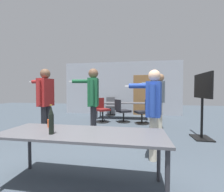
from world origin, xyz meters
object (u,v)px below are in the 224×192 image
Objects in this scene: person_far_watching at (153,106)px; office_chair_far_right at (144,113)px; office_chair_side_rolled at (102,111)px; beer_bottle at (51,120)px; office_chair_mid_tucked at (110,107)px; person_center_tall at (45,97)px; person_left_plaid at (160,95)px; person_near_casual at (93,97)px; tv_screen at (202,98)px; office_chair_near_pushed at (122,112)px; drink_cup at (50,123)px.

person_far_watching is 1.81× the size of office_chair_far_right.
office_chair_side_rolled is 2.65× the size of beer_bottle.
office_chair_mid_tucked is (-1.63, 4.68, -0.56)m from person_far_watching.
person_center_tall is 3.52m from office_chair_far_right.
beer_bottle is at bearing 85.06° from office_chair_mid_tucked.
person_left_plaid is at bearing 123.26° from office_chair_mid_tucked.
person_near_casual reaches higher than beer_bottle.
office_chair_far_right is (-0.49, 0.63, -0.69)m from person_left_plaid.
office_chair_near_pushed is (-2.26, 1.65, -0.65)m from tv_screen.
person_left_plaid is 3.73m from drink_cup.
person_far_watching is 1.71× the size of office_chair_side_rolled.
person_near_casual is at bearing 130.68° from person_left_plaid.
office_chair_far_right is at bearing 132.41° from office_chair_side_rolled.
person_far_watching is at bearing 40.74° from beer_bottle.
tv_screen is 3.72m from beer_bottle.
person_left_plaid reaches higher than office_chair_side_rolled.
person_left_plaid is 1.88× the size of office_chair_side_rolled.
office_chair_far_right is 4.07m from drink_cup.
office_chair_side_rolled is at bearing -120.27° from office_chair_near_pushed.
person_near_casual is (-2.76, -0.63, 0.04)m from tv_screen.
person_center_tall is at bearing 125.75° from drink_cup.
person_center_tall reaches higher than office_chair_far_right.
drink_cup is (-0.17, -1.59, -0.32)m from person_near_casual.
person_near_casual is (1.18, 0.18, 0.00)m from person_center_tall.
beer_bottle is 0.40m from drink_cup.
office_chair_mid_tucked is 1.00× the size of office_chair_far_right.
person_near_casual is 2.33m from office_chair_side_rolled.
office_chair_side_rolled is at bearing 80.31° from office_chair_mid_tucked.
person_near_casual is at bearing 73.17° from person_far_watching.
office_chair_far_right is at bearing 124.45° from office_chair_mid_tucked.
person_left_plaid reaches higher than beer_bottle.
person_near_casual is at bearing 124.99° from office_chair_far_right.
beer_bottle reaches higher than office_chair_near_pushed.
person_far_watching is at bearing 73.44° from office_chair_side_rolled.
person_left_plaid is 1.66m from office_chair_near_pushed.
drink_cup is (0.14, -3.81, 0.32)m from office_chair_side_rolled.
person_far_watching is at bearing 101.33° from office_chair_mid_tucked.
office_chair_side_rolled reaches higher than drink_cup.
beer_bottle is at bearing -56.10° from drink_cup.
person_center_tall is at bearing 109.73° from office_chair_far_right.
tv_screen is at bearing 43.03° from beer_bottle.
office_chair_far_right reaches higher than drink_cup.
person_center_tall reaches higher than drink_cup.
office_chair_side_rolled reaches higher than office_chair_far_right.
person_center_tall is at bearing 69.42° from office_chair_mid_tucked.
office_chair_side_rolled reaches higher than office_chair_near_pushed.
office_chair_far_right is 1.65m from office_chair_side_rolled.
office_chair_side_rolled is (-0.05, -1.71, 0.04)m from office_chair_mid_tucked.
office_chair_side_rolled is (-1.69, 2.98, -0.53)m from person_far_watching.
person_center_tall reaches higher than beer_bottle.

